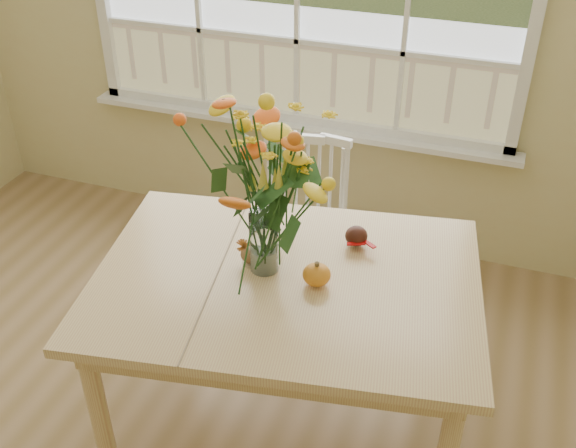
% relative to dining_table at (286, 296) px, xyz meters
% --- Properties ---
extents(dining_table, '(1.55, 1.22, 0.75)m').
position_rel_dining_table_xyz_m(dining_table, '(0.00, 0.00, 0.00)').
color(dining_table, tan).
rests_on(dining_table, floor).
extents(windsor_chair, '(0.47, 0.46, 0.88)m').
position_rel_dining_table_xyz_m(windsor_chair, '(-0.18, 0.77, -0.17)').
color(windsor_chair, white).
rests_on(windsor_chair, floor).
extents(flower_vase, '(0.50, 0.50, 0.60)m').
position_rel_dining_table_xyz_m(flower_vase, '(-0.09, 0.02, 0.45)').
color(flower_vase, white).
rests_on(flower_vase, dining_table).
extents(pumpkin, '(0.10, 0.10, 0.08)m').
position_rel_dining_table_xyz_m(pumpkin, '(0.12, -0.00, 0.13)').
color(pumpkin, '#C36C16').
rests_on(pumpkin, dining_table).
extents(turkey_figurine, '(0.08, 0.06, 0.10)m').
position_rel_dining_table_xyz_m(turkey_figurine, '(-0.15, 0.03, 0.13)').
color(turkey_figurine, '#CCB78C').
rests_on(turkey_figurine, dining_table).
extents(dark_gourd, '(0.13, 0.09, 0.08)m').
position_rel_dining_table_xyz_m(dark_gourd, '(0.19, 0.28, 0.13)').
color(dark_gourd, '#38160F').
rests_on(dark_gourd, dining_table).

